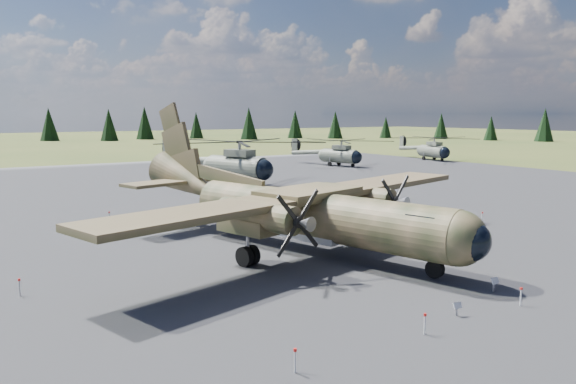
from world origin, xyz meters
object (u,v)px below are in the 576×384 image
transport_plane (295,205)px  helicopter_mid (339,148)px  helicopter_near (236,153)px  helicopter_far (433,144)px

transport_plane → helicopter_mid: 57.19m
helicopter_near → helicopter_mid: size_ratio=1.26×
helicopter_far → helicopter_mid: bearing=-171.1°
helicopter_mid → helicopter_far: 21.53m
transport_plane → helicopter_mid: size_ratio=1.39×
transport_plane → helicopter_far: 73.00m
helicopter_mid → helicopter_near: bearing=-168.5°
helicopter_near → helicopter_mid: (25.03, 11.96, -0.71)m
helicopter_far → helicopter_near: bearing=-156.5°
transport_plane → helicopter_near: bearing=53.8°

